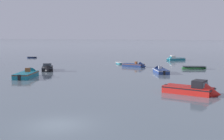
# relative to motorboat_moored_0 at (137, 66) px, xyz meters

# --- Properties ---
(ground_plane) EXTENTS (800.00, 800.00, 0.00)m
(ground_plane) POSITION_rel_motorboat_moored_0_xyz_m (4.92, -39.71, -0.24)
(ground_plane) COLOR slate
(motorboat_moored_0) EXTENTS (5.26, 2.76, 1.72)m
(motorboat_moored_0) POSITION_rel_motorboat_moored_0_xyz_m (0.00, 0.00, 0.00)
(motorboat_moored_0) COLOR navy
(motorboat_moored_0) RESTS_ON ground
(motorboat_moored_1) EXTENTS (5.09, 4.05, 1.87)m
(motorboat_moored_1) POSITION_rel_motorboat_moored_0_xyz_m (4.76, 18.35, 0.05)
(motorboat_moored_1) COLOR #197084
(motorboat_moored_1) RESTS_ON ground
(rowboat_moored_1) EXTENTS (3.04, 1.88, 0.45)m
(rowboat_moored_1) POSITION_rel_motorboat_moored_0_xyz_m (-33.90, 13.10, -0.11)
(rowboat_moored_1) COLOR navy
(rowboat_moored_1) RESTS_ON ground
(motorboat_moored_2) EXTENTS (3.82, 5.60, 1.82)m
(motorboat_moored_2) POSITION_rel_motorboat_moored_0_xyz_m (6.13, -7.39, 0.01)
(motorboat_moored_2) COLOR navy
(motorboat_moored_2) RESTS_ON ground
(motorboat_moored_3) EXTENTS (3.91, 6.76, 2.20)m
(motorboat_moored_3) POSITION_rel_motorboat_moored_0_xyz_m (-11.97, -19.51, 0.07)
(motorboat_moored_3) COLOR #197084
(motorboat_moored_3) RESTS_ON ground
(motorboat_moored_4) EXTENTS (4.38, 5.63, 2.07)m
(motorboat_moored_4) POSITION_rel_motorboat_moored_0_xyz_m (-13.30, -11.90, 0.08)
(motorboat_moored_4) COLOR black
(motorboat_moored_4) RESTS_ON ground
(rowboat_moored_3) EXTENTS (4.98, 2.85, 0.74)m
(rowboat_moored_3) POSITION_rel_motorboat_moored_0_xyz_m (11.19, 0.19, -0.03)
(rowboat_moored_3) COLOR #23602D
(rowboat_moored_3) RESTS_ON ground
(rowboat_moored_4) EXTENTS (2.58, 3.14, 0.49)m
(rowboat_moored_4) POSITION_rel_motorboat_moored_0_xyz_m (-5.41, 5.07, -0.10)
(rowboat_moored_4) COLOR #197084
(rowboat_moored_4) RESTS_ON ground
(motorboat_moored_6) EXTENTS (6.55, 3.62, 2.36)m
(motorboat_moored_6) POSITION_rel_motorboat_moored_0_xyz_m (13.41, -24.93, 0.12)
(motorboat_moored_6) COLOR red
(motorboat_moored_6) RESTS_ON ground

